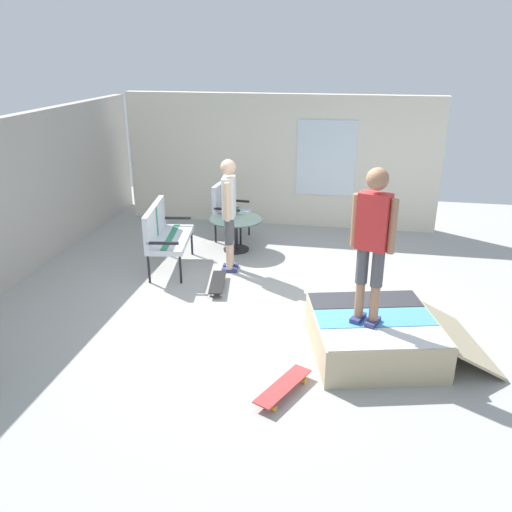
% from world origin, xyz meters
% --- Properties ---
extents(ground_plane, '(12.00, 12.00, 0.10)m').
position_xyz_m(ground_plane, '(0.00, 0.00, -0.05)').
color(ground_plane, '#A8A8A3').
extents(house_facade, '(0.23, 6.00, 2.49)m').
position_xyz_m(house_facade, '(3.80, 0.49, 1.25)').
color(house_facade, silver).
rests_on(house_facade, ground_plane).
extents(skate_ramp, '(1.77, 2.22, 0.46)m').
position_xyz_m(skate_ramp, '(-0.79, -1.29, 0.23)').
color(skate_ramp, tan).
rests_on(skate_ramp, ground_plane).
extents(patio_bench, '(1.32, 0.74, 1.02)m').
position_xyz_m(patio_bench, '(1.17, 1.94, 0.62)').
color(patio_bench, black).
rests_on(patio_bench, ground_plane).
extents(patio_chair_near_house, '(0.66, 0.60, 1.02)m').
position_xyz_m(patio_chair_near_house, '(2.71, 1.30, 0.61)').
color(patio_chair_near_house, black).
rests_on(patio_chair_near_house, ground_plane).
extents(patio_table, '(0.90, 0.90, 0.57)m').
position_xyz_m(patio_table, '(2.13, 0.99, 0.40)').
color(patio_table, black).
rests_on(patio_table, ground_plane).
extents(person_watching, '(0.48, 0.27, 1.75)m').
position_xyz_m(person_watching, '(1.28, 0.90, 1.03)').
color(person_watching, navy).
rests_on(person_watching, ground_plane).
extents(person_skater, '(0.33, 0.45, 1.72)m').
position_xyz_m(person_skater, '(-0.92, -1.15, 1.47)').
color(person_skater, navy).
rests_on(person_skater, skate_ramp).
extents(skateboard_by_bench, '(0.82, 0.33, 0.10)m').
position_xyz_m(skateboard_by_bench, '(0.58, 0.93, 0.08)').
color(skateboard_by_bench, black).
rests_on(skateboard_by_bench, ground_plane).
extents(skateboard_spare, '(0.81, 0.52, 0.10)m').
position_xyz_m(skateboard_spare, '(-1.75, -0.36, 0.08)').
color(skateboard_spare, '#B23838').
rests_on(skateboard_spare, ground_plane).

